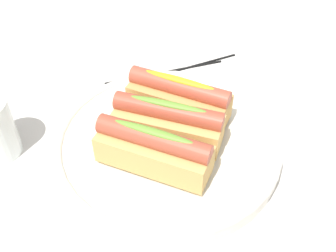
{
  "coord_description": "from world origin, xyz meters",
  "views": [
    {
      "loc": [
        -0.02,
        0.43,
        0.44
      ],
      "look_at": [
        0.01,
        0.02,
        0.05
      ],
      "focal_mm": 43.68,
      "sensor_mm": 36.0,
      "label": 1
    }
  ],
  "objects_px": {
    "serving_bowl": "(168,143)",
    "hotdog_side": "(154,150)",
    "chopstick_far": "(182,68)",
    "hotdog_back": "(168,122)",
    "chopstick_near": "(165,71)",
    "hotdog_front": "(181,98)"
  },
  "relations": [
    {
      "from": "hotdog_side",
      "to": "hotdog_back",
      "type": "bearing_deg",
      "value": -105.38
    },
    {
      "from": "hotdog_back",
      "to": "chopstick_far",
      "type": "height_order",
      "value": "hotdog_back"
    },
    {
      "from": "serving_bowl",
      "to": "hotdog_side",
      "type": "relative_size",
      "value": 2.04
    },
    {
      "from": "hotdog_back",
      "to": "hotdog_side",
      "type": "bearing_deg",
      "value": 74.62
    },
    {
      "from": "hotdog_back",
      "to": "chopstick_far",
      "type": "xyz_separation_m",
      "value": [
        -0.01,
        -0.2,
        -0.06
      ]
    },
    {
      "from": "hotdog_front",
      "to": "hotdog_back",
      "type": "height_order",
      "value": "same"
    },
    {
      "from": "serving_bowl",
      "to": "chopstick_far",
      "type": "height_order",
      "value": "serving_bowl"
    },
    {
      "from": "chopstick_near",
      "to": "chopstick_far",
      "type": "height_order",
      "value": "same"
    },
    {
      "from": "chopstick_near",
      "to": "chopstick_far",
      "type": "relative_size",
      "value": 1.0
    },
    {
      "from": "hotdog_back",
      "to": "serving_bowl",
      "type": "bearing_deg",
      "value": 143.13
    },
    {
      "from": "chopstick_near",
      "to": "chopstick_far",
      "type": "distance_m",
      "value": 0.03
    },
    {
      "from": "serving_bowl",
      "to": "hotdog_front",
      "type": "relative_size",
      "value": 2.04
    },
    {
      "from": "chopstick_far",
      "to": "serving_bowl",
      "type": "bearing_deg",
      "value": 58.33
    },
    {
      "from": "serving_bowl",
      "to": "hotdog_back",
      "type": "height_order",
      "value": "hotdog_back"
    },
    {
      "from": "hotdog_side",
      "to": "chopstick_far",
      "type": "relative_size",
      "value": 0.72
    },
    {
      "from": "hotdog_front",
      "to": "chopstick_far",
      "type": "relative_size",
      "value": 0.72
    },
    {
      "from": "serving_bowl",
      "to": "chopstick_far",
      "type": "bearing_deg",
      "value": -92.82
    },
    {
      "from": "serving_bowl",
      "to": "hotdog_side",
      "type": "xyz_separation_m",
      "value": [
        0.01,
        0.05,
        0.04
      ]
    },
    {
      "from": "hotdog_side",
      "to": "chopstick_far",
      "type": "distance_m",
      "value": 0.26
    },
    {
      "from": "serving_bowl",
      "to": "hotdog_side",
      "type": "height_order",
      "value": "hotdog_side"
    },
    {
      "from": "chopstick_far",
      "to": "chopstick_near",
      "type": "bearing_deg",
      "value": -7.05
    },
    {
      "from": "chopstick_far",
      "to": "hotdog_side",
      "type": "bearing_deg",
      "value": 55.67
    }
  ]
}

